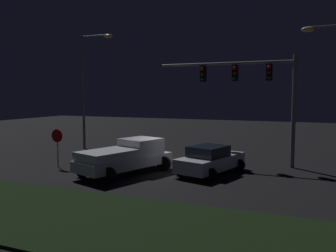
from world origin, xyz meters
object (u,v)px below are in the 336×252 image
object	(u,v)px
street_lamp_left	(89,78)
pickup_truck	(127,155)
traffic_signal_gantry	(251,83)
stop_sign	(57,141)
car_sedan	(210,160)

from	to	relation	value
street_lamp_left	pickup_truck	bearing A→B (deg)	-42.98
pickup_truck	traffic_signal_gantry	xyz separation A→B (m)	(5.62, 4.98, 3.90)
street_lamp_left	stop_sign	bearing A→B (deg)	-69.83
car_sedan	stop_sign	world-z (taller)	stop_sign
stop_sign	street_lamp_left	bearing A→B (deg)	110.17
traffic_signal_gantry	street_lamp_left	size ratio (longest dim) A/B	0.94
street_lamp_left	stop_sign	xyz separation A→B (m)	(2.44, -6.63, -3.94)
pickup_truck	stop_sign	distance (m)	4.57
street_lamp_left	stop_sign	world-z (taller)	street_lamp_left
stop_sign	traffic_signal_gantry	bearing A→B (deg)	26.74
pickup_truck	stop_sign	world-z (taller)	stop_sign
pickup_truck	stop_sign	size ratio (longest dim) A/B	2.58
traffic_signal_gantry	street_lamp_left	distance (m)	12.69
car_sedan	traffic_signal_gantry	xyz separation A→B (m)	(1.52, 3.27, 4.16)
car_sedan	traffic_signal_gantry	size ratio (longest dim) A/B	0.57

